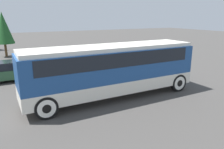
{
  "coord_description": "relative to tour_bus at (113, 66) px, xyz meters",
  "views": [
    {
      "loc": [
        -6.04,
        -11.2,
        4.87
      ],
      "look_at": [
        0.0,
        0.0,
        1.44
      ],
      "focal_mm": 35.0,
      "sensor_mm": 36.0,
      "label": 1
    }
  ],
  "objects": [
    {
      "name": "parked_car_mid",
      "position": [
        -5.97,
        6.94,
        -1.2
      ],
      "size": [
        4.45,
        1.91,
        1.5
      ],
      "color": "#2D5638",
      "rests_on": "ground_plane"
    },
    {
      "name": "ground_plane",
      "position": [
        -0.1,
        -0.0,
        -1.93
      ],
      "size": [
        120.0,
        120.0,
        0.0
      ],
      "primitive_type": "plane",
      "color": "#423F3D"
    },
    {
      "name": "parked_car_near",
      "position": [
        -1.35,
        8.71,
        -1.19
      ],
      "size": [
        4.05,
        1.87,
        1.5
      ],
      "color": "navy",
      "rests_on": "ground_plane"
    },
    {
      "name": "tree_center",
      "position": [
        -4.97,
        18.42,
        1.52
      ],
      "size": [
        2.31,
        2.31,
        5.35
      ],
      "color": "brown",
      "rests_on": "ground_plane"
    },
    {
      "name": "tour_bus",
      "position": [
        0.0,
        0.0,
        0.0
      ],
      "size": [
        10.66,
        2.56,
        3.19
      ],
      "color": "silver",
      "rests_on": "ground_plane"
    }
  ]
}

